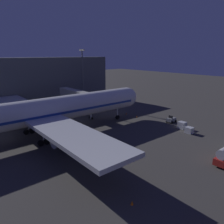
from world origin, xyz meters
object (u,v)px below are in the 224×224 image
Objects in this scene: baggage_container_near_belt at (189,130)px; traffic_cone_nose_port at (137,117)px; apron_floodlight_mast at (83,72)px; traffic_cone_nose_starboard at (126,113)px; airliner_at_gate at (33,114)px; pushback_tug at (171,120)px; jet_bridge at (81,96)px; traffic_cone_wingtip_svc_side at (132,203)px; baggage_container_mid_row at (182,125)px.

baggage_container_near_belt reaches higher than traffic_cone_nose_port.
apron_floodlight_mast reaches higher than traffic_cone_nose_starboard.
airliner_at_gate is 110.47× the size of traffic_cone_nose_starboard.
pushback_tug is 8.38m from baggage_container_near_belt.
jet_bridge is 7.78× the size of pushback_tug.
pushback_tug is at bearing -61.77° from traffic_cone_wingtip_svc_side.
apron_floodlight_mast is at bearing 2.94° from baggage_container_mid_row.
traffic_cone_nose_starboard is at bearing -178.81° from apron_floodlight_mast.
baggage_container_near_belt is 29.47m from traffic_cone_wingtip_svc_side.
airliner_at_gate is 3.12× the size of apron_floodlight_mast.
traffic_cone_nose_port is 4.40m from traffic_cone_nose_starboard.
pushback_tug is at bearing -164.90° from traffic_cone_nose_starboard.
baggage_container_mid_row is at bearing -174.84° from traffic_cone_nose_starboard.
traffic_cone_wingtip_svc_side is (-53.89, 27.37, -10.94)m from apron_floodlight_mast.
traffic_cone_wingtip_svc_side is at bearing 137.68° from traffic_cone_nose_starboard.
airliner_at_gate is 35.05m from baggage_container_mid_row.
apron_floodlight_mast is 10.94× the size of baggage_container_mid_row.
pushback_tug is at bearing -25.46° from baggage_container_near_belt.
baggage_container_near_belt reaches higher than traffic_cone_wingtip_svc_side.
traffic_cone_nose_port is (-27.70, -0.48, -10.94)m from apron_floodlight_mast.
apron_floodlight_mast is 35.44× the size of traffic_cone_wingtip_svc_side.
traffic_cone_wingtip_svc_side is (-30.59, 27.85, 0.00)m from traffic_cone_nose_starboard.
traffic_cone_nose_starboard is (21.22, 0.09, -0.43)m from baggage_container_near_belt.
traffic_cone_nose_port is (-2.20, -29.10, -5.48)m from airliner_at_gate.
airliner_at_gate reaches higher than traffic_cone_wingtip_svc_side.
airliner_at_gate is at bearing 119.66° from jet_bridge.
airliner_at_gate is 20.76m from jet_bridge.
baggage_container_mid_row is 3.24× the size of traffic_cone_nose_port.
traffic_cone_nose_port is at bearing 180.00° from traffic_cone_nose_starboard.
airliner_at_gate is 29.69m from traffic_cone_nose_port.
jet_bridge is 34.05× the size of traffic_cone_nose_port.
baggage_container_near_belt is at bearing -179.27° from apron_floodlight_mast.
apron_floodlight_mast reaches higher than pushback_tug.
traffic_cone_wingtip_svc_side is at bearing 118.23° from pushback_tug.
jet_bridge is (10.27, -18.04, 0.15)m from airliner_at_gate.
apron_floodlight_mast is 29.78m from traffic_cone_nose_port.
jet_bridge reaches higher than traffic_cone_nose_port.
traffic_cone_nose_port is (-12.47, -11.06, -5.62)m from jet_bridge.
baggage_container_near_belt is 0.95× the size of baggage_container_mid_row.
jet_bridge is 34.05× the size of traffic_cone_nose_starboard.
traffic_cone_nose_starboard is (4.40, 0.00, 0.00)m from traffic_cone_nose_port.
apron_floodlight_mast reaches higher than jet_bridge.
airliner_at_gate is at bearing 56.91° from baggage_container_near_belt.
pushback_tug reaches higher than traffic_cone_wingtip_svc_side.
airliner_at_gate is 110.47× the size of traffic_cone_wingtip_svc_side.
baggage_container_mid_row is (-4.63, 2.03, 0.06)m from pushback_tug.
pushback_tug is at bearing -158.29° from traffic_cone_nose_port.
apron_floodlight_mast is 25.74m from traffic_cone_nose_starboard.
pushback_tug is 4.38× the size of traffic_cone_nose_port.
jet_bridge is 34.05× the size of traffic_cone_wingtip_svc_side.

